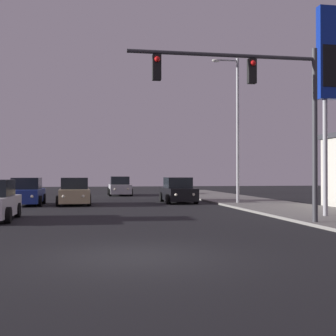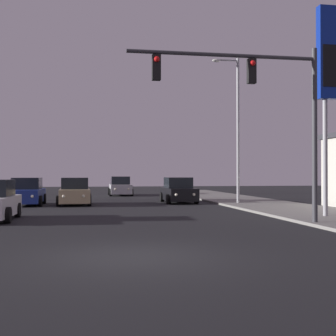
{
  "view_description": "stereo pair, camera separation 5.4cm",
  "coord_description": "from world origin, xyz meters",
  "views": [
    {
      "loc": [
        -1.06,
        -10.82,
        1.92
      ],
      "look_at": [
        2.71,
        10.84,
        2.19
      ],
      "focal_mm": 50.0,
      "sensor_mm": 36.0,
      "label": 1
    },
    {
      "loc": [
        -1.0,
        -10.83,
        1.92
      ],
      "look_at": [
        2.71,
        10.84,
        2.19
      ],
      "focal_mm": 50.0,
      "sensor_mm": 36.0,
      "label": 2
    }
  ],
  "objects": [
    {
      "name": "car_silver",
      "position": [
        1.83,
        30.78,
        0.76
      ],
      "size": [
        2.04,
        4.32,
        1.68
      ],
      "rotation": [
        0.0,
        0.0,
        3.13
      ],
      "color": "#B7B7BC",
      "rests_on": "ground"
    },
    {
      "name": "ground_plane",
      "position": [
        0.0,
        0.0,
        0.0
      ],
      "size": [
        120.0,
        120.0,
        0.0
      ],
      "primitive_type": "plane",
      "color": "black"
    },
    {
      "name": "car_blue",
      "position": [
        -4.69,
        18.89,
        0.76
      ],
      "size": [
        2.04,
        4.33,
        1.68
      ],
      "rotation": [
        0.0,
        0.0,
        3.12
      ],
      "color": "navy",
      "rests_on": "ground"
    },
    {
      "name": "car_tan",
      "position": [
        -1.82,
        18.71,
        0.76
      ],
      "size": [
        2.04,
        4.33,
        1.68
      ],
      "rotation": [
        0.0,
        0.0,
        3.17
      ],
      "color": "tan",
      "rests_on": "ground"
    },
    {
      "name": "traffic_light_mast",
      "position": [
        5.33,
        5.44,
        4.72
      ],
      "size": [
        7.14,
        0.36,
        6.5
      ],
      "color": "#38383D",
      "rests_on": "sidewalk_right"
    },
    {
      "name": "street_lamp",
      "position": [
        8.06,
        17.02,
        5.12
      ],
      "size": [
        1.74,
        0.24,
        9.0
      ],
      "color": "#99999E",
      "rests_on": "sidewalk_right"
    },
    {
      "name": "car_black",
      "position": [
        4.93,
        19.65,
        0.76
      ],
      "size": [
        2.04,
        4.32,
        1.68
      ],
      "rotation": [
        0.0,
        0.0,
        3.15
      ],
      "color": "black",
      "rests_on": "ground"
    },
    {
      "name": "sidewalk_right",
      "position": [
        9.5,
        10.0,
        0.06
      ],
      "size": [
        5.0,
        60.0,
        0.12
      ],
      "color": "gray",
      "rests_on": "ground"
    }
  ]
}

